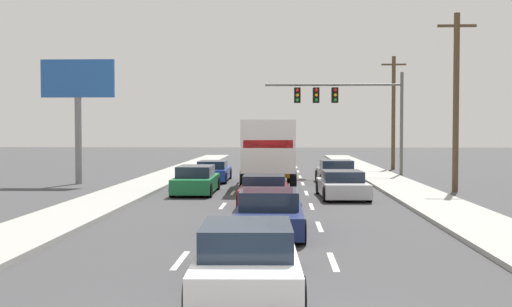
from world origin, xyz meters
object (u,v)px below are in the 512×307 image
car_navy (269,213)px  roadside_billboard (78,95)px  car_silver (342,185)px  traffic_signal_mast (338,100)px  box_truck (268,149)px  car_green (196,180)px  car_gray (336,173)px  car_maroon (264,191)px  utility_pole_mid (456,100)px  utility_pole_far (393,111)px  car_blue (213,172)px  car_white (247,259)px

car_navy → roadside_billboard: (-10.63, 15.68, 4.22)m
car_silver → traffic_signal_mast: traffic_signal_mast is taller
box_truck → car_green: bearing=-134.6°
car_navy → car_gray: 16.64m
car_maroon → car_navy: bearing=-87.1°
car_green → car_silver: size_ratio=1.08×
car_navy → utility_pole_mid: size_ratio=0.54×
car_green → utility_pole_far: size_ratio=0.56×
car_blue → car_navy: car_navy is taller
car_silver → utility_pole_mid: (5.60, 2.97, 3.79)m
car_gray → car_maroon: bearing=-110.1°
car_blue → box_truck: bearing=-47.1°
car_white → car_silver: car_white is taller
car_green → utility_pole_far: (12.13, 17.91, 3.70)m
car_green → car_maroon: size_ratio=1.11×
utility_pole_far → roadside_billboard: bearing=-145.7°
roadside_billboard → car_green: bearing=-34.4°
car_blue → box_truck: (3.20, -3.45, 1.41)m
car_silver → utility_pole_far: 20.66m
car_gray → car_silver: car_gray is taller
car_gray → box_truck: bearing=-149.1°
car_silver → utility_pole_far: (5.61, 19.53, 3.74)m
car_green → car_navy: (3.58, -10.85, -0.04)m
box_truck → utility_pole_mid: (8.88, -1.93, 2.37)m
car_green → car_silver: (6.52, -1.62, -0.05)m
car_gray → utility_pole_mid: bearing=-38.0°
car_maroon → car_silver: 4.31m
car_silver → box_truck: bearing=123.8°
car_navy → car_silver: (2.94, 9.24, -0.01)m
utility_pole_far → car_silver: bearing=-106.0°
car_green → roadside_billboard: size_ratio=0.69×
traffic_signal_mast → car_navy: bearing=-100.1°
car_navy → utility_pole_mid: (8.54, 12.21, 3.78)m
traffic_signal_mast → car_blue: bearing=-150.4°
car_white → traffic_signal_mast: 28.70m
box_truck → utility_pole_mid: bearing=-12.3°
car_blue → utility_pole_mid: bearing=-24.0°
car_maroon → traffic_signal_mast: bearing=74.7°
car_gray → roadside_billboard: 14.55m
utility_pole_far → car_navy: bearing=-106.6°
car_silver → traffic_signal_mast: 13.28m
car_maroon → car_gray: 10.52m
car_blue → car_green: 6.73m
car_blue → car_navy: 17.94m
traffic_signal_mast → roadside_billboard: 15.74m
car_silver → roadside_billboard: bearing=154.6°
car_blue → car_maroon: car_blue is taller
traffic_signal_mast → utility_pole_mid: utility_pole_mid is taller
car_maroon → car_silver: size_ratio=0.97×
car_navy → car_gray: bearing=78.6°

